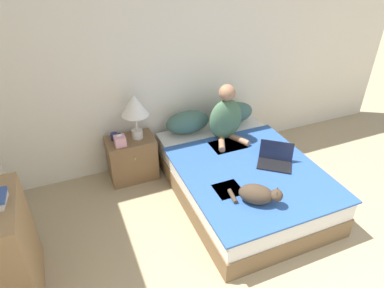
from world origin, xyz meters
The scene contains 12 objects.
wall_back centered at (0.00, 3.45, 1.27)m, with size 5.72×0.05×2.55m.
bed centered at (0.04, 2.40, 0.22)m, with size 1.41×1.95×0.45m.
pillow_near centered at (-0.27, 3.21, 0.59)m, with size 0.55×0.27×0.27m.
pillow_far centered at (0.35, 3.21, 0.59)m, with size 0.55×0.27×0.27m.
person_sitting centered at (0.09, 2.91, 0.73)m, with size 0.40×0.39×0.68m.
cat_tabby centered at (-0.15, 1.79, 0.55)m, with size 0.40×0.39×0.19m.
laptop_open centered at (0.34, 2.24, 0.50)m, with size 0.43×0.42×0.22m.
nightstand centered at (-0.99, 3.19, 0.26)m, with size 0.55×0.38×0.53m.
table_lamp centered at (-0.89, 3.19, 0.92)m, with size 0.31×0.31×0.53m.
tissue_box centered at (-1.11, 3.11, 0.59)m, with size 0.12×0.12×0.14m.
coffee_mug centered at (-1.15, 3.25, 0.57)m, with size 0.13×0.08×0.08m.
bookshelf centered at (-2.20, 2.06, 0.46)m, with size 0.26×0.72×0.92m.
Camera 1 is at (-1.61, -0.15, 2.58)m, focal length 32.00 mm.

